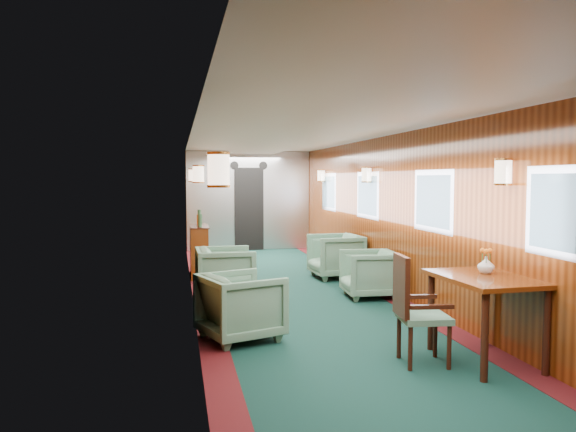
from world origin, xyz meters
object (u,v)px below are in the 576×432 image
object	(u,v)px
credenza	(199,250)
armchair_left_near	(241,306)
armchair_right_far	(335,256)
dining_table	(485,290)
armchair_left_far	(225,273)
side_chair	(414,305)
armchair_right_near	(369,274)

from	to	relation	value
credenza	armchair_left_near	world-z (taller)	credenza
armchair_left_near	armchair_right_far	world-z (taller)	armchair_right_far
dining_table	armchair_left_far	bearing A→B (deg)	120.85
dining_table	side_chair	size ratio (longest dim) A/B	1.10
armchair_right_near	armchair_right_far	distance (m)	1.66
credenza	armchair_left_far	world-z (taller)	credenza
credenza	armchair_right_near	distance (m)	3.28
armchair_left_far	armchair_right_far	distance (m)	2.44
dining_table	armchair_left_far	world-z (taller)	dining_table
armchair_right_near	armchair_right_far	xyz separation A→B (m)	(-0.04, 1.65, 0.04)
armchair_left_far	armchair_right_near	xyz separation A→B (m)	(2.07, -0.30, -0.03)
armchair_left_near	armchair_left_far	size ratio (longest dim) A/B	0.96
armchair_left_near	armchair_right_far	size ratio (longest dim) A/B	0.94
credenza	side_chair	bearing A→B (deg)	-70.86
side_chair	armchair_right_near	bearing A→B (deg)	84.65
dining_table	side_chair	distance (m)	0.70
dining_table	credenza	distance (m)	5.79
side_chair	dining_table	bearing A→B (deg)	0.13
armchair_left_far	armchair_right_far	world-z (taller)	armchair_right_far
dining_table	armchair_right_far	bearing A→B (deg)	89.02
dining_table	armchair_right_far	size ratio (longest dim) A/B	1.33
side_chair	armchair_left_near	bearing A→B (deg)	149.27
side_chair	armchair_right_near	xyz separation A→B (m)	(0.59, 2.90, -0.21)
armchair_left_far	armchair_right_near	size ratio (longest dim) A/B	1.08
side_chair	credenza	xyz separation A→B (m)	(-1.79, 5.16, -0.09)
side_chair	credenza	size ratio (longest dim) A/B	0.87
side_chair	armchair_left_near	world-z (taller)	side_chair
dining_table	side_chair	world-z (taller)	side_chair
side_chair	armchair_right_far	xyz separation A→B (m)	(0.55, 4.56, -0.17)
side_chair	armchair_right_far	distance (m)	4.59
armchair_left_near	armchair_right_near	world-z (taller)	armchair_left_near
credenza	armchair_right_far	bearing A→B (deg)	-14.40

